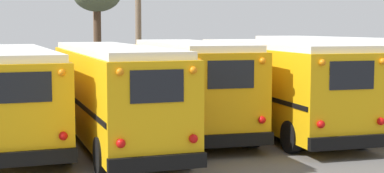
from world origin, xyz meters
The scene contains 8 objects.
ground_plane centered at (0.00, 0.00, 0.00)m, with size 160.00×160.00×0.00m, color #5B5956.
school_bus_0 centered at (-5.99, 1.02, 1.63)m, with size 2.82×10.81×2.99m.
school_bus_1 centered at (-3.00, -0.35, 1.68)m, with size 2.60×10.98×3.09m.
school_bus_2 centered at (0.00, 0.91, 1.72)m, with size 3.05×9.59×3.16m.
school_bus_3 centered at (3.00, 0.26, 1.71)m, with size 2.93×10.68×3.16m.
school_bus_4 centered at (6.00, 0.95, 1.77)m, with size 2.75×10.32×3.29m.
utility_pole centered at (0.74, 12.05, 3.89)m, with size 1.80×0.32×7.54m.
fence_line centered at (0.00, 8.01, 0.99)m, with size 20.05×0.06×1.42m.
Camera 1 is at (-6.35, -18.82, 3.67)m, focal length 55.00 mm.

